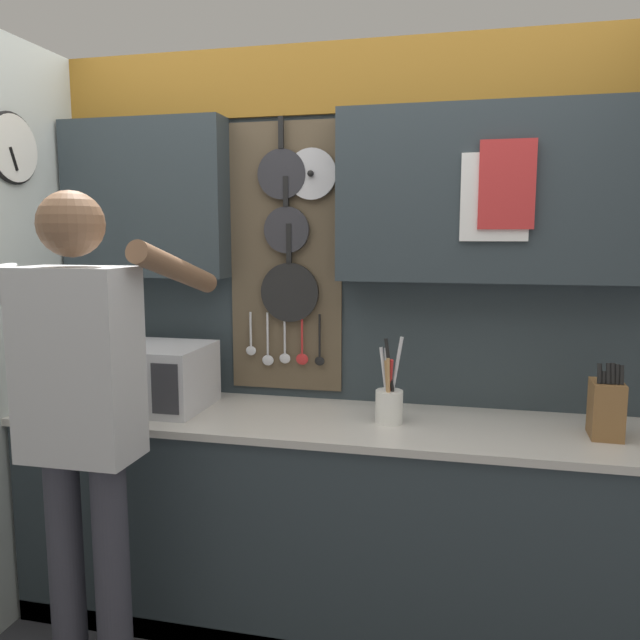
{
  "coord_description": "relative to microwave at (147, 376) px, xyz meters",
  "views": [
    {
      "loc": [
        0.52,
        -2.39,
        1.62
      ],
      "look_at": [
        -0.08,
        0.19,
        1.26
      ],
      "focal_mm": 35.0,
      "sensor_mm": 36.0,
      "label": 1
    }
  ],
  "objects": [
    {
      "name": "utensil_crock",
      "position": [
        1.04,
        0.0,
        -0.05
      ],
      "size": [
        0.11,
        0.11,
        0.34
      ],
      "color": "white",
      "rests_on": "base_cabinet_counter"
    },
    {
      "name": "ground_plane",
      "position": [
        0.79,
        0.01,
        -1.02
      ],
      "size": [
        14.0,
        14.0,
        0.0
      ],
      "primitive_type": "plane",
      "color": "#38383D"
    },
    {
      "name": "person",
      "position": [
        0.07,
        -0.57,
        0.04
      ],
      "size": [
        0.54,
        0.68,
        1.76
      ],
      "color": "#383842",
      "rests_on": "ground_plane"
    },
    {
      "name": "knife_block",
      "position": [
        1.83,
        0.0,
        -0.03
      ],
      "size": [
        0.12,
        0.15,
        0.28
      ],
      "color": "brown",
      "rests_on": "base_cabinet_counter"
    },
    {
      "name": "microwave",
      "position": [
        0.0,
        0.0,
        0.0
      ],
      "size": [
        0.51,
        0.39,
        0.27
      ],
      "color": "silver",
      "rests_on": "base_cabinet_counter"
    },
    {
      "name": "back_wall_unit",
      "position": [
        0.81,
        0.28,
        0.46
      ],
      "size": [
        3.14,
        0.23,
        2.42
      ],
      "color": "#2D383D",
      "rests_on": "ground_plane"
    },
    {
      "name": "base_cabinet_counter",
      "position": [
        0.79,
        0.01,
        -0.58
      ],
      "size": [
        2.57,
        0.62,
        0.88
      ],
      "color": "#2D383D",
      "rests_on": "ground_plane"
    }
  ]
}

